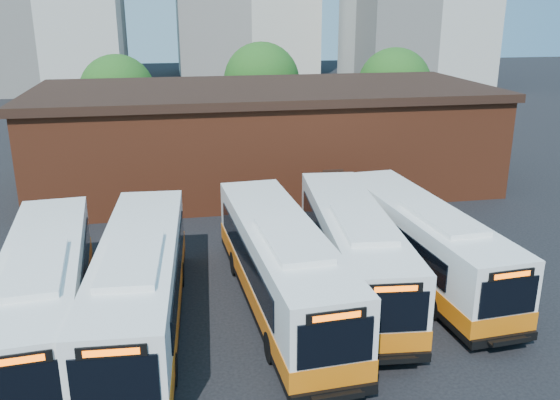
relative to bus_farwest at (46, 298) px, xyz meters
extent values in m
plane|color=black|center=(10.52, -2.27, -1.58)|extent=(220.00, 220.00, 0.00)
cube|color=white|center=(0.00, 0.04, 0.23)|extent=(3.67, 12.42, 2.91)
cube|color=orange|center=(0.00, 0.04, -0.61)|extent=(3.72, 12.47, 0.71)
cube|color=black|center=(0.00, 0.04, -1.12)|extent=(3.71, 12.46, 0.25)
cube|color=black|center=(0.54, -6.09, 0.51)|extent=(2.21, 0.26, 1.38)
cube|color=black|center=(0.54, -6.10, 1.36)|extent=(1.73, 0.21, 0.33)
cube|color=#FF5905|center=(0.54, -6.13, 1.36)|extent=(1.37, 0.14, 0.18)
cube|color=black|center=(-1.36, 0.33, 0.51)|extent=(0.89, 9.51, 1.07)
cube|color=black|center=(1.28, 0.56, 0.51)|extent=(0.89, 9.51, 1.07)
cube|color=white|center=(0.13, -1.49, 1.79)|extent=(2.14, 4.42, 0.22)
cylinder|color=black|center=(1.48, -3.31, -1.07)|extent=(0.41, 1.04, 1.02)
cylinder|color=black|center=(-1.46, 3.18, -1.07)|extent=(0.41, 1.04, 1.02)
cylinder|color=black|center=(0.88, 3.39, -1.07)|extent=(0.41, 1.04, 1.02)
cube|color=white|center=(3.22, 0.04, 0.27)|extent=(3.39, 12.62, 2.96)
cube|color=orange|center=(3.22, 0.04, -0.59)|extent=(3.44, 12.67, 0.73)
cube|color=black|center=(3.22, 0.04, -1.11)|extent=(3.43, 12.66, 0.26)
cube|color=black|center=(2.85, -6.23, 0.55)|extent=(2.25, 0.20, 1.40)
cube|color=black|center=(2.85, -6.24, 1.42)|extent=(1.77, 0.17, 0.33)
cube|color=#FF5905|center=(2.85, -6.27, 1.42)|extent=(1.40, 0.10, 0.19)
cube|color=black|center=(1.90, 0.53, 0.55)|extent=(0.63, 9.72, 1.09)
cube|color=black|center=(4.60, 0.37, 0.55)|extent=(0.63, 9.72, 1.09)
cube|color=white|center=(3.13, -1.52, 1.85)|extent=(2.06, 4.47, 0.23)
cylinder|color=black|center=(1.81, -3.42, -1.06)|extent=(0.39, 1.06, 1.04)
cylinder|color=black|center=(4.21, -3.57, -1.06)|extent=(0.39, 1.06, 1.04)
cylinder|color=black|center=(2.22, 3.43, -1.06)|extent=(0.39, 1.06, 1.04)
cylinder|color=black|center=(4.62, 3.29, -1.06)|extent=(0.39, 1.06, 1.04)
cube|color=white|center=(8.47, 0.75, 0.28)|extent=(3.46, 12.71, 2.98)
cube|color=orange|center=(8.47, 0.75, -0.58)|extent=(3.52, 12.76, 0.73)
cube|color=black|center=(8.47, 0.75, -1.11)|extent=(3.51, 12.75, 0.26)
cube|color=black|center=(8.87, -5.55, 0.57)|extent=(2.27, 0.21, 1.41)
cube|color=black|center=(8.87, -5.56, 1.44)|extent=(1.78, 0.18, 0.33)
cube|color=#FF5905|center=(8.87, -5.59, 1.44)|extent=(1.41, 0.11, 0.19)
cube|color=black|center=(8.87, -5.61, -1.11)|extent=(2.67, 0.32, 0.33)
cube|color=black|center=(8.89, -5.85, -1.00)|extent=(1.54, 0.49, 0.06)
cube|color=black|center=(8.90, -6.04, -0.93)|extent=(1.52, 0.14, 0.19)
cube|color=black|center=(7.08, 1.08, 0.57)|extent=(0.68, 9.78, 1.10)
cube|color=black|center=(9.80, 1.26, 0.57)|extent=(0.68, 9.78, 1.10)
cube|color=white|center=(8.57, -0.81, 1.88)|extent=(2.09, 4.50, 0.23)
cylinder|color=black|center=(7.49, -2.88, -1.06)|extent=(0.40, 1.07, 1.05)
cylinder|color=black|center=(9.90, -2.72, -1.06)|extent=(0.40, 1.07, 1.05)
cylinder|color=black|center=(7.05, 4.02, -1.06)|extent=(0.40, 1.07, 1.05)
cylinder|color=black|center=(9.46, 4.17, -1.06)|extent=(0.40, 1.07, 1.05)
cube|color=white|center=(11.71, 2.04, 0.23)|extent=(3.65, 12.39, 2.90)
cube|color=orange|center=(11.71, 2.04, -0.61)|extent=(3.70, 12.45, 0.71)
cube|color=black|center=(11.71, 2.04, -1.12)|extent=(3.69, 12.44, 0.25)
cube|color=black|center=(11.18, -4.07, 0.51)|extent=(2.20, 0.25, 1.37)
cube|color=black|center=(11.18, -4.08, 1.35)|extent=(1.73, 0.21, 0.33)
cube|color=#FF5905|center=(11.18, -4.12, 1.35)|extent=(1.37, 0.14, 0.18)
cube|color=black|center=(11.18, -4.14, -1.12)|extent=(2.60, 0.37, 0.33)
cube|color=black|center=(11.16, -4.37, -1.02)|extent=(1.50, 0.51, 0.06)
cube|color=black|center=(11.14, -4.55, -0.95)|extent=(1.47, 0.17, 0.18)
cube|color=black|center=(10.43, 2.56, 0.51)|extent=(0.88, 9.50, 1.07)
cube|color=black|center=(13.07, 2.33, 0.51)|extent=(0.88, 9.50, 1.07)
cube|color=white|center=(11.58, 0.52, 1.78)|extent=(2.13, 4.41, 0.22)
cylinder|color=black|center=(10.24, -1.31, -1.07)|extent=(0.41, 1.04, 1.02)
cylinder|color=black|center=(12.58, -1.51, -1.07)|extent=(0.41, 1.04, 1.02)
cylinder|color=black|center=(10.82, 5.39, -1.07)|extent=(0.41, 1.04, 1.02)
cylinder|color=black|center=(13.17, 5.18, -1.07)|extent=(0.41, 1.04, 1.02)
cube|color=white|center=(14.87, 2.28, 0.19)|extent=(3.45, 12.10, 2.84)
cube|color=orange|center=(14.87, 2.28, -0.63)|extent=(3.50, 12.15, 0.70)
cube|color=black|center=(14.87, 2.28, -1.13)|extent=(3.49, 12.14, 0.25)
cube|color=black|center=(15.33, -3.70, 0.46)|extent=(2.15, 0.23, 1.34)
cube|color=black|center=(15.33, -3.71, 1.29)|extent=(1.69, 0.19, 0.32)
cube|color=#FF5905|center=(15.34, -3.75, 1.29)|extent=(1.34, 0.12, 0.18)
cube|color=black|center=(15.34, -3.76, -1.13)|extent=(2.54, 0.33, 0.32)
cube|color=black|center=(15.35, -3.99, -1.03)|extent=(1.47, 0.49, 0.06)
cube|color=black|center=(15.37, -4.17, -0.96)|extent=(1.44, 0.15, 0.18)
cube|color=black|center=(13.55, 2.58, 0.46)|extent=(0.77, 9.29, 1.04)
cube|color=black|center=(16.13, 2.78, 0.46)|extent=(0.77, 9.29, 1.04)
cube|color=white|center=(14.98, 0.79, 1.70)|extent=(2.04, 4.30, 0.22)
cylinder|color=black|center=(13.98, -1.18, -1.08)|extent=(0.39, 1.02, 0.99)
cylinder|color=black|center=(16.28, -1.00, -1.08)|extent=(0.39, 1.02, 0.99)
cylinder|color=black|center=(13.48, 5.37, -1.08)|extent=(0.39, 1.02, 0.99)
cylinder|color=black|center=(15.77, 5.54, -1.08)|extent=(0.39, 1.02, 0.99)
imported|color=#121734|center=(11.64, -3.46, -0.68)|extent=(0.61, 0.76, 1.80)
cube|color=brown|center=(10.52, 17.73, 1.42)|extent=(28.00, 12.00, 6.00)
cube|color=black|center=(10.52, 17.73, 4.57)|extent=(28.60, 12.60, 0.50)
cube|color=black|center=(13.52, 11.70, -0.38)|extent=(1.20, 0.08, 2.40)
cylinder|color=#382314|center=(0.52, 29.73, -0.23)|extent=(0.36, 0.36, 2.70)
sphere|color=#194814|center=(0.52, 29.73, 3.07)|extent=(6.00, 6.00, 6.00)
cylinder|color=#382314|center=(12.52, 31.73, -0.10)|extent=(0.36, 0.36, 2.95)
sphere|color=#194814|center=(12.52, 31.73, 3.51)|extent=(6.56, 6.56, 6.56)
cylinder|color=#382314|center=(23.52, 28.73, -0.17)|extent=(0.36, 0.36, 2.81)
sphere|color=#194814|center=(23.52, 28.73, 3.26)|extent=(6.24, 6.24, 6.24)
camera|label=1|loc=(4.67, -19.67, 9.65)|focal=38.00mm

